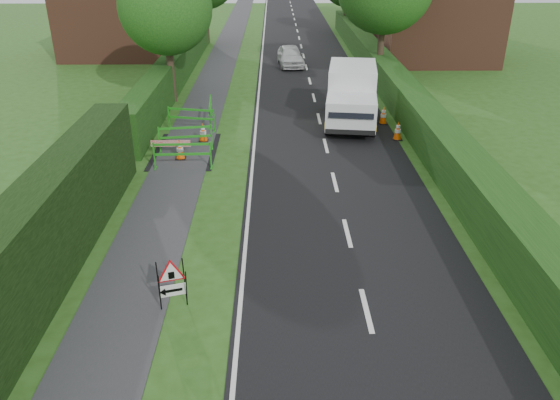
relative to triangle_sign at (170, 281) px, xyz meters
name	(u,v)px	position (x,y,z in m)	size (l,w,h in m)	color
ground	(254,342)	(1.87, -1.16, -0.75)	(120.00, 120.00, 0.00)	#294E16
road_surface	(300,40)	(4.37, 33.84, -0.74)	(6.00, 90.00, 0.02)	black
footpath	(230,41)	(-1.13, 33.84, -0.74)	(2.00, 90.00, 0.02)	#2D2D30
hedge_west_near	(12,344)	(-3.13, -1.16, -0.75)	(1.10, 18.00, 2.50)	black
hedge_west_far	(178,82)	(-3.13, 20.84, -0.75)	(1.00, 24.00, 1.80)	#14380F
hedge_east	(402,112)	(8.37, 14.84, -0.75)	(1.20, 50.00, 1.50)	#14380F
house_west	(119,10)	(-8.13, 28.84, 2.15)	(7.50, 7.40, 7.88)	brown
house_east_a	(436,14)	(12.87, 26.84, 2.15)	(7.50, 7.40, 7.88)	brown
tree_nw	(165,7)	(-2.73, 16.84, 3.73)	(4.40, 4.40, 6.70)	#2D2116
triangle_sign	(170,281)	(0.00, 0.00, 0.00)	(0.91, 0.91, 1.08)	black
works_van	(352,94)	(5.72, 13.39, 0.51)	(2.72, 5.44, 2.38)	silver
traffic_cone_0	(398,130)	(7.36, 11.07, -0.36)	(0.38, 0.38, 0.79)	black
traffic_cone_1	(383,115)	(7.14, 13.14, -0.36)	(0.38, 0.38, 0.79)	black
traffic_cone_2	(367,107)	(6.61, 14.40, -0.36)	(0.38, 0.38, 0.79)	black
traffic_cone_3	(180,149)	(-1.20, 9.04, -0.36)	(0.38, 0.38, 0.79)	black
traffic_cone_4	(203,132)	(-0.55, 10.96, -0.36)	(0.38, 0.38, 0.79)	black
ped_barrier_0	(182,152)	(-0.95, 8.13, -0.12)	(2.07, 0.43, 1.00)	#1E8A19
ped_barrier_1	(185,135)	(-1.11, 9.96, -0.12)	(2.09, 0.65, 1.00)	#1E8A19
ped_barrier_2	(191,116)	(-1.21, 12.32, -0.12)	(2.09, 0.76, 1.00)	#1E8A19
ped_barrier_3	(210,109)	(-0.50, 13.41, -0.12)	(0.50, 2.08, 1.00)	#1E8A19
redwhite_plank	(172,154)	(-1.61, 9.51, -0.75)	(1.50, 0.04, 0.25)	red
hatchback_car	(290,56)	(3.38, 24.85, -0.12)	(1.48, 3.68, 1.25)	silver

